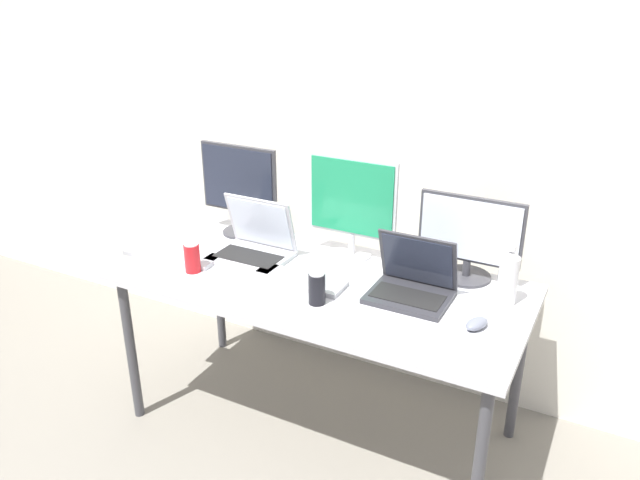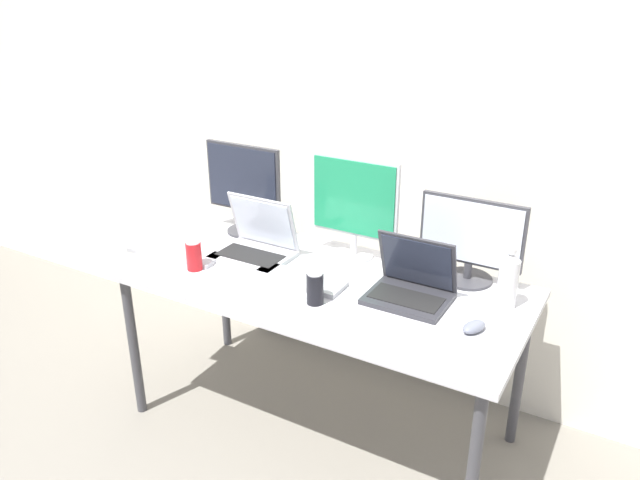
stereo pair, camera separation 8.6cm
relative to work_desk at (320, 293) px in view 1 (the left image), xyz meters
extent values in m
plane|color=gray|center=(0.00, 0.00, -0.68)|extent=(16.00, 16.00, 0.00)
cube|color=silver|center=(0.00, 0.59, 0.62)|extent=(7.00, 0.08, 2.60)
cylinder|color=#424247|center=(-0.78, -0.33, -0.32)|extent=(0.04, 0.04, 0.71)
cylinder|color=#424247|center=(0.78, -0.33, -0.32)|extent=(0.04, 0.04, 0.71)
cylinder|color=#424247|center=(-0.78, 0.33, -0.32)|extent=(0.04, 0.04, 0.71)
cylinder|color=#424247|center=(0.78, 0.33, -0.32)|extent=(0.04, 0.04, 0.71)
cube|color=silver|center=(0.00, 0.00, 0.05)|extent=(1.68, 0.78, 0.03)
cylinder|color=#38383D|center=(-0.57, 0.27, 0.07)|extent=(0.18, 0.18, 0.01)
cylinder|color=#38383D|center=(-0.57, 0.27, 0.12)|extent=(0.03, 0.03, 0.10)
cube|color=#38383D|center=(-0.57, 0.27, 0.33)|extent=(0.40, 0.02, 0.32)
cube|color=#232838|center=(-0.57, 0.26, 0.33)|extent=(0.38, 0.01, 0.30)
cylinder|color=silver|center=(0.01, 0.28, 0.07)|extent=(0.18, 0.18, 0.01)
cylinder|color=silver|center=(0.01, 0.28, 0.12)|extent=(0.03, 0.03, 0.09)
cube|color=silver|center=(0.01, 0.28, 0.34)|extent=(0.41, 0.02, 0.35)
cube|color=#1E8C59|center=(0.01, 0.26, 0.34)|extent=(0.38, 0.01, 0.32)
cylinder|color=#38383D|center=(0.52, 0.30, 0.07)|extent=(0.21, 0.21, 0.01)
cylinder|color=#38383D|center=(0.52, 0.30, 0.11)|extent=(0.03, 0.03, 0.07)
cube|color=#38383D|center=(0.52, 0.30, 0.28)|extent=(0.42, 0.02, 0.28)
cube|color=silver|center=(0.52, 0.29, 0.28)|extent=(0.40, 0.01, 0.25)
cube|color=#B7B7BC|center=(-0.36, 0.04, 0.07)|extent=(0.33, 0.25, 0.02)
cube|color=black|center=(-0.36, 0.02, 0.08)|extent=(0.29, 0.14, 0.00)
cube|color=#B7B7BC|center=(-0.36, 0.13, 0.20)|extent=(0.33, 0.08, 0.25)
cube|color=silver|center=(-0.36, 0.12, 0.20)|extent=(0.30, 0.07, 0.22)
cube|color=#2D2D33|center=(0.38, 0.02, 0.07)|extent=(0.31, 0.24, 0.02)
cube|color=black|center=(0.38, 0.00, 0.08)|extent=(0.27, 0.13, 0.00)
cube|color=#2D2D33|center=(0.38, 0.10, 0.19)|extent=(0.31, 0.09, 0.23)
cube|color=#232838|center=(0.38, 0.09, 0.19)|extent=(0.28, 0.07, 0.21)
cube|color=#B2B2B7|center=(-0.07, -0.06, 0.07)|extent=(0.39, 0.14, 0.02)
cube|color=#B2B2B7|center=(-0.69, -0.10, 0.07)|extent=(0.44, 0.17, 0.02)
ellipsoid|color=slate|center=(0.67, -0.07, 0.08)|extent=(0.09, 0.12, 0.04)
cylinder|color=silver|center=(0.72, 0.16, 0.16)|extent=(0.08, 0.08, 0.19)
cone|color=silver|center=(0.72, 0.16, 0.27)|extent=(0.07, 0.07, 0.03)
cylinder|color=white|center=(0.72, 0.16, 0.29)|extent=(0.03, 0.03, 0.02)
cylinder|color=red|center=(-0.51, -0.18, 0.12)|extent=(0.07, 0.07, 0.12)
cylinder|color=silver|center=(-0.51, -0.18, 0.18)|extent=(0.06, 0.06, 0.00)
cylinder|color=black|center=(0.08, -0.17, 0.12)|extent=(0.07, 0.07, 0.12)
cylinder|color=silver|center=(0.08, -0.17, 0.18)|extent=(0.06, 0.06, 0.00)
camera|label=1|loc=(1.06, -2.02, 1.23)|focal=35.00mm
camera|label=2|loc=(1.13, -1.98, 1.23)|focal=35.00mm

